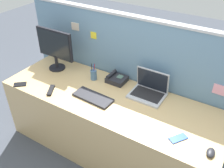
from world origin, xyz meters
TOP-DOWN VIEW (x-y plane):
  - ground_plane at (0.00, 0.00)m, footprint 10.00×10.00m
  - desk at (0.00, 0.00)m, footprint 2.21×0.75m
  - cubicle_divider at (-0.00, 0.42)m, footprint 2.53×0.08m
  - desktop_monitor at (-0.80, 0.16)m, footprint 0.47×0.18m
  - laptop at (0.31, 0.24)m, footprint 0.33×0.26m
  - desk_phone at (-0.08, 0.27)m, footprint 0.20×0.18m
  - keyboard_main at (-0.12, -0.10)m, footprint 0.40×0.18m
  - computer_mouse_right_hand at (1.00, -0.20)m, footprint 0.06×0.10m
  - pen_cup at (-0.31, 0.18)m, footprint 0.07×0.07m
  - cell_phone_blue_case at (0.75, -0.18)m, footprint 0.14×0.16m
  - cell_phone_black_slab at (-0.90, -0.31)m, footprint 0.14×0.14m
  - tv_remote at (-0.55, -0.23)m, footprint 0.12×0.17m

SIDE VIEW (x-z plane):
  - ground_plane at x=0.00m, z-range 0.00..0.00m
  - desk at x=0.00m, z-range 0.00..0.71m
  - cubicle_divider at x=0.00m, z-range 0.00..1.40m
  - cell_phone_blue_case at x=0.75m, z-range 0.71..0.72m
  - cell_phone_black_slab at x=-0.90m, z-range 0.71..0.72m
  - tv_remote at x=-0.55m, z-range 0.71..0.73m
  - keyboard_main at x=-0.12m, z-range 0.71..0.73m
  - computer_mouse_right_hand at x=1.00m, z-range 0.71..0.74m
  - desk_phone at x=-0.08m, z-range 0.70..0.79m
  - pen_cup at x=-0.31m, z-range 0.67..0.86m
  - laptop at x=0.31m, z-range 0.65..0.90m
  - desktop_monitor at x=-0.80m, z-range 0.75..1.21m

